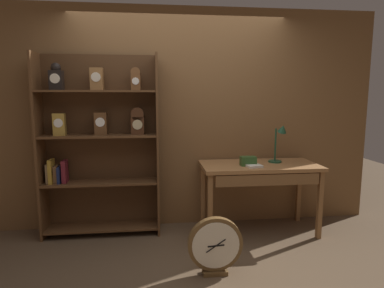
{
  "coord_description": "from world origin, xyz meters",
  "views": [
    {
      "loc": [
        -0.31,
        -2.73,
        1.58
      ],
      "look_at": [
        0.08,
        0.56,
        1.09
      ],
      "focal_mm": 30.67,
      "sensor_mm": 36.0,
      "label": 1
    }
  ],
  "objects_px": {
    "bookshelf": "(99,143)",
    "desk_lamp": "(280,140)",
    "workbench": "(260,173)",
    "toolbox_small": "(248,161)",
    "open_repair_manual": "(252,165)",
    "round_clock_large": "(215,246)"
  },
  "relations": [
    {
      "from": "open_repair_manual",
      "to": "workbench",
      "type": "bearing_deg",
      "value": 26.59
    },
    {
      "from": "round_clock_large",
      "to": "workbench",
      "type": "bearing_deg",
      "value": 51.63
    },
    {
      "from": "toolbox_small",
      "to": "round_clock_large",
      "type": "bearing_deg",
      "value": -122.82
    },
    {
      "from": "desk_lamp",
      "to": "toolbox_small",
      "type": "relative_size",
      "value": 2.68
    },
    {
      "from": "bookshelf",
      "to": "open_repair_manual",
      "type": "height_order",
      "value": "bookshelf"
    },
    {
      "from": "bookshelf",
      "to": "desk_lamp",
      "type": "height_order",
      "value": "bookshelf"
    },
    {
      "from": "open_repair_manual",
      "to": "round_clock_large",
      "type": "xyz_separation_m",
      "value": [
        -0.55,
        -0.76,
        -0.55
      ]
    },
    {
      "from": "round_clock_large",
      "to": "toolbox_small",
      "type": "bearing_deg",
      "value": 57.18
    },
    {
      "from": "bookshelf",
      "to": "workbench",
      "type": "bearing_deg",
      "value": -6.25
    },
    {
      "from": "workbench",
      "to": "round_clock_large",
      "type": "xyz_separation_m",
      "value": [
        -0.67,
        -0.85,
        -0.44
      ]
    },
    {
      "from": "workbench",
      "to": "open_repair_manual",
      "type": "xyz_separation_m",
      "value": [
        -0.12,
        -0.09,
        0.11
      ]
    },
    {
      "from": "bookshelf",
      "to": "round_clock_large",
      "type": "xyz_separation_m",
      "value": [
        1.14,
        -1.04,
        -0.78
      ]
    },
    {
      "from": "round_clock_large",
      "to": "open_repair_manual",
      "type": "bearing_deg",
      "value": 53.94
    },
    {
      "from": "toolbox_small",
      "to": "round_clock_large",
      "type": "distance_m",
      "value": 1.12
    },
    {
      "from": "workbench",
      "to": "round_clock_large",
      "type": "bearing_deg",
      "value": -128.37
    },
    {
      "from": "toolbox_small",
      "to": "open_repair_manual",
      "type": "xyz_separation_m",
      "value": [
        0.04,
        -0.04,
        -0.04
      ]
    },
    {
      "from": "toolbox_small",
      "to": "open_repair_manual",
      "type": "bearing_deg",
      "value": -49.59
    },
    {
      "from": "toolbox_small",
      "to": "round_clock_large",
      "type": "height_order",
      "value": "toolbox_small"
    },
    {
      "from": "desk_lamp",
      "to": "toolbox_small",
      "type": "distance_m",
      "value": 0.47
    },
    {
      "from": "desk_lamp",
      "to": "toolbox_small",
      "type": "height_order",
      "value": "desk_lamp"
    },
    {
      "from": "workbench",
      "to": "toolbox_small",
      "type": "height_order",
      "value": "toolbox_small"
    },
    {
      "from": "workbench",
      "to": "desk_lamp",
      "type": "distance_m",
      "value": 0.44
    }
  ]
}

